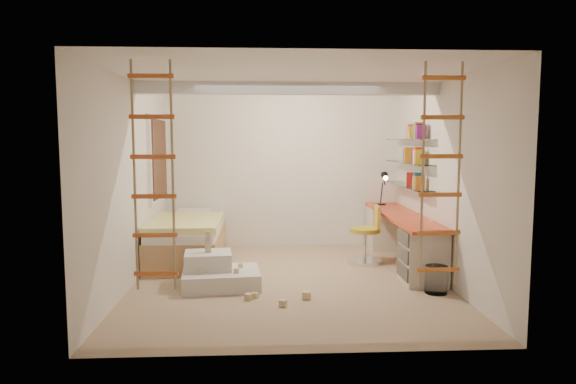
{
  "coord_description": "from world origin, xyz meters",
  "views": [
    {
      "loc": [
        -0.35,
        -6.53,
        1.87
      ],
      "look_at": [
        0.0,
        0.3,
        1.15
      ],
      "focal_mm": 32.0,
      "sensor_mm": 36.0,
      "label": 1
    }
  ],
  "objects": [
    {
      "name": "ceiling_beam",
      "position": [
        0.0,
        0.3,
        2.52
      ],
      "size": [
        4.0,
        0.18,
        0.16
      ],
      "primitive_type": "cube",
      "color": "white",
      "rests_on": "ceiling"
    },
    {
      "name": "window_frame",
      "position": [
        -1.97,
        1.5,
        1.55
      ],
      "size": [
        0.06,
        1.15,
        1.35
      ],
      "primitive_type": "cube",
      "color": "white",
      "rests_on": "wall_left"
    },
    {
      "name": "books",
      "position": [
        1.87,
        1.13,
        1.65
      ],
      "size": [
        0.14,
        0.64,
        0.92
      ],
      "color": "orange",
      "rests_on": "shelves"
    },
    {
      "name": "waste_bin",
      "position": [
        1.75,
        -0.58,
        0.17
      ],
      "size": [
        0.27,
        0.27,
        0.34
      ],
      "primitive_type": "cylinder",
      "color": "white",
      "rests_on": "floor"
    },
    {
      "name": "rope_ladder_right",
      "position": [
        1.35,
        -1.75,
        1.52
      ],
      "size": [
        0.41,
        0.04,
        2.13
      ],
      "primitive_type": null,
      "color": "orange",
      "rests_on": "ceiling"
    },
    {
      "name": "window_blind",
      "position": [
        -1.93,
        1.5,
        1.55
      ],
      "size": [
        0.02,
        1.0,
        1.2
      ],
      "primitive_type": "cube",
      "color": "#4C2D1E",
      "rests_on": "window_frame"
    },
    {
      "name": "play_platform",
      "position": [
        -0.92,
        -0.15,
        0.17
      ],
      "size": [
        1.03,
        0.83,
        0.43
      ],
      "color": "silver",
      "rests_on": "floor"
    },
    {
      "name": "rope_ladder_left",
      "position": [
        -1.35,
        -1.75,
        1.52
      ],
      "size": [
        0.41,
        0.04,
        2.13
      ],
      "primitive_type": null,
      "color": "#E25626",
      "rests_on": "ceiling"
    },
    {
      "name": "floor",
      "position": [
        0.0,
        0.0,
        0.0
      ],
      "size": [
        4.5,
        4.5,
        0.0
      ],
      "primitive_type": "plane",
      "color": "tan",
      "rests_on": "ground"
    },
    {
      "name": "toy_blocks",
      "position": [
        -0.66,
        -0.4,
        0.27
      ],
      "size": [
        1.34,
        1.0,
        0.7
      ],
      "color": "#CCB284",
      "rests_on": "floor"
    },
    {
      "name": "task_lamp",
      "position": [
        1.67,
        1.82,
        1.14
      ],
      "size": [
        0.14,
        0.36,
        0.57
      ],
      "color": "black",
      "rests_on": "desk"
    },
    {
      "name": "shelves",
      "position": [
        1.87,
        1.13,
        1.5
      ],
      "size": [
        0.25,
        1.8,
        0.71
      ],
      "color": "white",
      "rests_on": "wall_right"
    },
    {
      "name": "bed",
      "position": [
        -1.48,
        1.23,
        0.33
      ],
      "size": [
        1.02,
        2.0,
        0.69
      ],
      "color": "#AD7F51",
      "rests_on": "floor"
    },
    {
      "name": "desk",
      "position": [
        1.72,
        0.86,
        0.4
      ],
      "size": [
        0.56,
        2.8,
        0.75
      ],
      "color": "red",
      "rests_on": "floor"
    },
    {
      "name": "swivel_chair",
      "position": [
        1.21,
        0.94,
        0.32
      ],
      "size": [
        0.55,
        0.55,
        0.87
      ],
      "color": "gold",
      "rests_on": "floor"
    }
  ]
}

